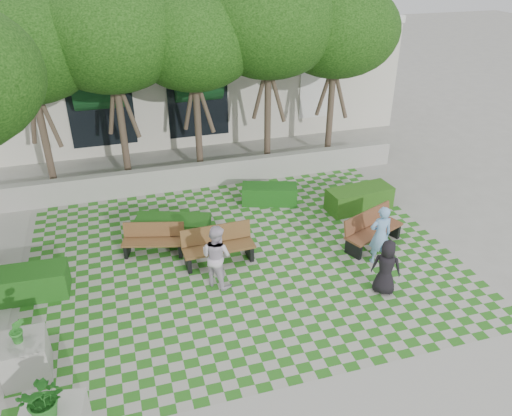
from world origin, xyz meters
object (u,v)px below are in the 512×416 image
object	(u,v)px
bench_mid	(218,246)
hedge_east	(359,199)
person_blue	(380,235)
person_white	(216,256)
bench_east	(372,230)
hedge_west	(23,284)
person_dark	(386,267)
bench_west	(154,240)
planter_back	(25,356)
hedge_midright	(269,194)
hedge_midleft	(173,230)

from	to	relation	value
bench_mid	hedge_east	world-z (taller)	bench_mid
person_blue	person_white	distance (m)	4.65
bench_east	bench_mid	size ratio (longest dim) A/B	1.04
hedge_west	person_white	xyz separation A→B (m)	(4.91, -0.90, 0.51)
person_blue	person_dark	world-z (taller)	person_blue
bench_east	person_blue	size ratio (longest dim) A/B	1.19
bench_east	bench_west	xyz separation A→B (m)	(-6.35, 1.39, -0.06)
bench_mid	person_white	world-z (taller)	person_white
hedge_west	person_white	bearing A→B (deg)	-10.38
planter_back	person_white	xyz separation A→B (m)	(4.56, 1.95, 0.38)
bench_west	bench_mid	bearing A→B (deg)	-13.76
hedge_midright	hedge_west	bearing A→B (deg)	-157.92
hedge_midright	bench_east	bearing A→B (deg)	-58.23
bench_east	hedge_midright	size ratio (longest dim) A/B	1.12
bench_mid	hedge_midleft	xyz separation A→B (m)	(-1.08, 1.48, -0.12)
bench_mid	hedge_west	world-z (taller)	bench_mid
hedge_west	planter_back	bearing A→B (deg)	-83.06
hedge_midright	hedge_west	world-z (taller)	hedge_west
bench_east	bench_west	world-z (taller)	bench_east
hedge_west	hedge_east	bearing A→B (deg)	9.85
bench_east	person_blue	world-z (taller)	person_blue
person_blue	person_white	world-z (taller)	person_white
bench_west	person_white	bearing A→B (deg)	-38.46
bench_west	hedge_west	bearing A→B (deg)	-147.69
bench_east	person_blue	xyz separation A→B (m)	(-0.26, -0.88, 0.38)
hedge_west	bench_west	bearing A→B (deg)	17.18
person_dark	bench_west	bearing A→B (deg)	1.88
person_blue	person_white	size ratio (longest dim) A/B	1.00
planter_back	bench_west	bearing A→B (deg)	51.53
hedge_west	person_dark	xyz separation A→B (m)	(9.02, -2.48, 0.38)
hedge_midleft	planter_back	world-z (taller)	planter_back
person_white	hedge_midleft	bearing A→B (deg)	-22.99
hedge_midleft	person_dark	size ratio (longest dim) A/B	1.45
bench_mid	planter_back	world-z (taller)	planter_back
hedge_midright	hedge_west	size ratio (longest dim) A/B	0.86
bench_east	hedge_west	xyz separation A→B (m)	(-9.81, 0.32, -0.13)
bench_east	hedge_east	distance (m)	2.24
bench_west	hedge_midleft	size ratio (longest dim) A/B	0.84
hedge_west	person_dark	size ratio (longest dim) A/B	1.43
hedge_midleft	planter_back	distance (m)	5.82
hedge_midleft	person_white	xyz separation A→B (m)	(0.81, -2.50, 0.51)
hedge_midright	hedge_west	xyz separation A→B (m)	(-7.68, -3.12, 0.06)
hedge_east	person_blue	distance (m)	3.19
bench_west	person_blue	world-z (taller)	person_blue
hedge_east	person_dark	distance (m)	4.55
bench_mid	planter_back	distance (m)	5.67
hedge_midright	person_white	xyz separation A→B (m)	(-2.77, -4.02, 0.57)
hedge_midright	person_blue	size ratio (longest dim) A/B	1.06
person_blue	person_dark	distance (m)	1.39
hedge_midleft	planter_back	xyz separation A→B (m)	(-3.75, -4.44, 0.13)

